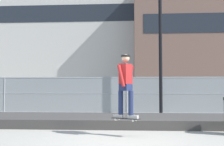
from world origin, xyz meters
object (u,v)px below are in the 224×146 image
object	(u,v)px
street_lamp	(160,25)
parked_car_mid	(173,95)
skateboard	(126,119)
skater	(126,82)
parked_car_near	(68,95)

from	to	relation	value
street_lamp	parked_car_mid	xyz separation A→B (m)	(1.19, 4.40, -3.38)
street_lamp	skateboard	bearing A→B (deg)	-104.40
skater	street_lamp	xyz separation A→B (m)	(1.50, 5.83, 2.77)
skateboard	parked_car_mid	distance (m)	10.58
street_lamp	parked_car_near	bearing A→B (deg)	141.81
parked_car_near	parked_car_mid	world-z (taller)	same
skater	street_lamp	bearing A→B (deg)	75.60
parked_car_mid	parked_car_near	bearing A→B (deg)	-178.02
skater	parked_car_mid	distance (m)	10.59
skateboard	parked_car_mid	world-z (taller)	parked_car_mid
parked_car_mid	skateboard	bearing A→B (deg)	-104.72
skater	parked_car_near	xyz separation A→B (m)	(-3.81, 10.00, -0.61)
parked_car_near	street_lamp	bearing A→B (deg)	-38.19
skater	parked_car_near	distance (m)	10.72
skater	skateboard	bearing A→B (deg)	-104.04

